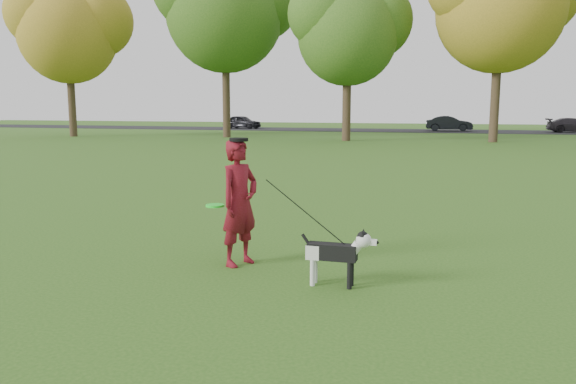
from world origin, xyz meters
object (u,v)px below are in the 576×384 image
(car_right, at_px, (573,125))
(car_left, at_px, (242,122))
(car_mid, at_px, (449,124))
(dog, at_px, (338,251))
(man, at_px, (240,203))

(car_right, bearing_deg, car_left, 85.56)
(car_left, distance_m, car_mid, 17.52)
(dog, bearing_deg, car_mid, 88.98)
(car_right, bearing_deg, man, 160.24)
(man, relative_size, dog, 1.82)
(man, height_order, dog, man)
(dog, relative_size, car_right, 0.23)
(man, distance_m, car_right, 41.51)
(dog, height_order, car_left, car_left)
(man, xyz_separation_m, car_mid, (2.06, 40.04, -0.18))
(man, distance_m, car_mid, 40.09)
(dog, height_order, car_right, car_right)
(car_right, bearing_deg, dog, 162.20)
(man, xyz_separation_m, car_right, (10.97, 40.04, -0.22))
(man, relative_size, car_mid, 0.44)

